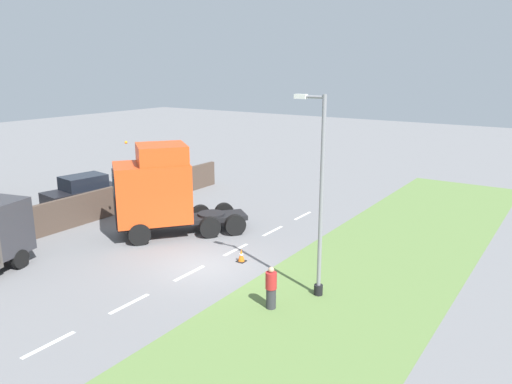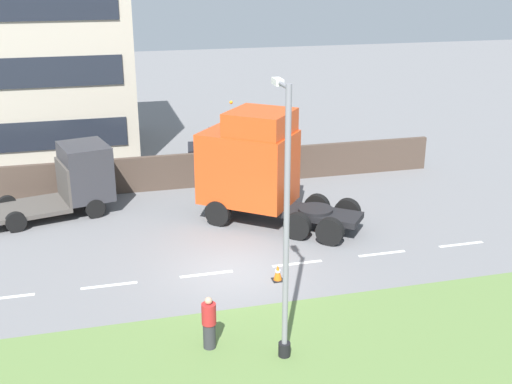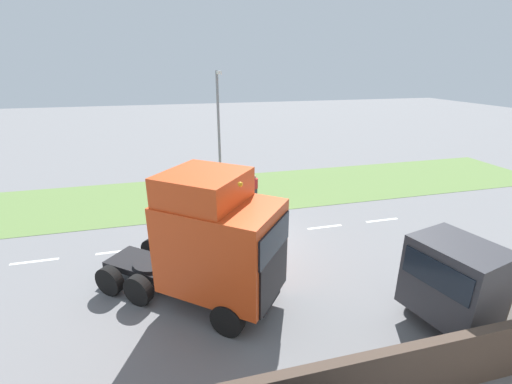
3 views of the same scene
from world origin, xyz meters
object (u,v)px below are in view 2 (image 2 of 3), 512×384
object	(u,v)px
parked_car	(231,152)
lamp_post	(285,239)
pedestrian	(209,323)
traffic_cone_lead	(278,272)
lorry_cab	(254,167)
flatbed_truck	(76,177)

from	to	relation	value
parked_car	lamp_post	world-z (taller)	lamp_post
pedestrian	traffic_cone_lead	size ratio (longest dim) A/B	2.65
parked_car	pedestrian	bearing A→B (deg)	173.74
lorry_cab	flatbed_truck	distance (m)	7.49
lorry_cab	traffic_cone_lead	size ratio (longest dim) A/B	10.94
lamp_post	traffic_cone_lead	bearing A→B (deg)	-14.43
pedestrian	flatbed_truck	bearing A→B (deg)	16.52
pedestrian	lorry_cab	bearing A→B (deg)	-22.00
traffic_cone_lead	pedestrian	bearing A→B (deg)	138.77
parked_car	lamp_post	xyz separation A→B (m)	(-15.91, 2.14, 2.31)
flatbed_truck	lamp_post	bearing A→B (deg)	9.24
lorry_cab	parked_car	distance (m)	6.56
flatbed_truck	parked_car	xyz separation A→B (m)	(3.63, -7.38, -0.46)
traffic_cone_lead	parked_car	bearing A→B (deg)	-5.25
lamp_post	flatbed_truck	bearing A→B (deg)	23.11
lamp_post	pedestrian	distance (m)	3.29
parked_car	lorry_cab	bearing A→B (deg)	-175.75
lamp_post	pedestrian	xyz separation A→B (m)	(0.82, 1.84, -2.60)
lorry_cab	traffic_cone_lead	world-z (taller)	lorry_cab
flatbed_truck	lorry_cab	bearing A→B (deg)	54.10
lamp_post	lorry_cab	bearing A→B (deg)	-9.95
lorry_cab	flatbed_truck	size ratio (longest dim) A/B	1.14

